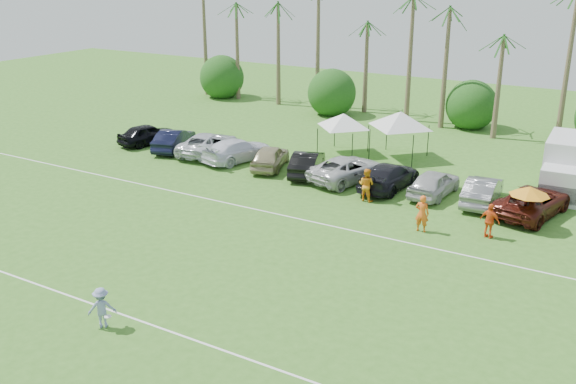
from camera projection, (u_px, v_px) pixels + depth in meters
The scene contains 32 objects.
ground at pixel (33, 320), 24.40m from camera, with size 120.00×120.00×0.00m, color #386C20.
field_lines at pixel (171, 245), 30.89m from camera, with size 80.00×12.10×0.01m.
palm_tree_0 at pixel (192, 20), 63.20m from camera, with size 2.40×2.40×8.90m.
palm_tree_1 at pixel (234, 13), 60.52m from camera, with size 2.40×2.40×9.90m.
palm_tree_2 at pixel (279, 5), 57.85m from camera, with size 2.40×2.40×10.90m.
palm_tree_4 at pixel (359, 29), 54.62m from camera, with size 2.40×2.40×8.90m.
palm_tree_5 at pixel (404, 20), 52.42m from camera, with size 2.40×2.40×9.90m.
palm_tree_6 at pixel (453, 11), 50.22m from camera, with size 2.40×2.40×10.90m.
palm_tree_7 at pixel (507, 1), 48.03m from camera, with size 2.40×2.40×11.90m.
palm_tree_8 at pixel (573, 40), 46.52m from camera, with size 2.40×2.40×8.90m.
bush_tree_0 at pixel (225, 79), 64.50m from camera, with size 4.00×4.00×4.00m.
bush_tree_1 at pixel (341, 91), 58.31m from camera, with size 4.00×4.00×4.00m.
bush_tree_2 at pixel (473, 105), 52.59m from camera, with size 4.00×4.00×4.00m.
sideline_player_a at pixel (422, 213), 32.12m from camera, with size 0.70×0.46×1.93m, color orange.
sideline_player_b at pixel (366, 185), 36.28m from camera, with size 0.93×0.72×1.91m, color orange.
sideline_player_c at pixel (490, 221), 31.39m from camera, with size 1.04×0.43×1.77m, color #EB531A.
box_truck at pixel (566, 164), 37.71m from camera, with size 2.56×6.14×3.12m.
canopy_tent_left at pixel (344, 114), 44.70m from camera, with size 4.16×4.16×3.37m.
canopy_tent_right at pixel (401, 112), 43.47m from camera, with size 4.74×4.74×3.84m.
market_umbrella at pixel (530, 191), 32.15m from camera, with size 2.02×2.02×2.25m.
frisbee_player at pixel (102, 308), 23.69m from camera, with size 1.16×1.13×1.59m.
parked_car_0 at pixel (148, 134), 47.73m from camera, with size 1.82×4.53×1.54m, color black.
parked_car_1 at pixel (174, 140), 46.19m from camera, with size 1.63×4.68×1.54m, color black.
parked_car_2 at pixel (208, 144), 45.22m from camera, with size 2.56×5.55×1.54m, color silver.
parked_car_3 at pixel (238, 150), 43.67m from camera, with size 2.16×5.32×1.54m, color white.
parked_car_4 at pixel (270, 157), 42.14m from camera, with size 1.82×4.53×1.54m, color tan.
parked_car_5 at pixel (307, 163), 40.85m from camera, with size 1.63×4.68×1.54m, color black.
parked_car_6 at pixel (347, 169), 39.69m from camera, with size 2.56×5.55×1.54m, color silver.
parked_car_7 at pixel (389, 176), 38.34m from camera, with size 2.16×5.32×1.54m, color black.
parked_car_8 at pixel (434, 183), 37.15m from camera, with size 1.82×4.53×1.54m, color #B4B4B4.
parked_car_9 at pixel (482, 191), 35.92m from camera, with size 1.63×4.68×1.54m, color slate.
parked_car_10 at pixel (532, 202), 34.27m from camera, with size 2.56×5.55×1.54m, color #4F1811.
Camera 1 is at (19.16, -13.47, 12.83)m, focal length 40.00 mm.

